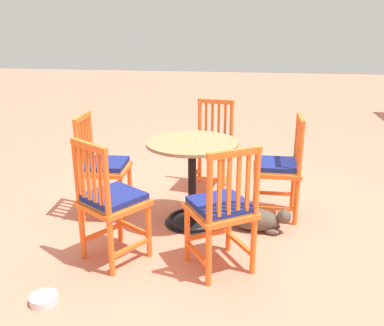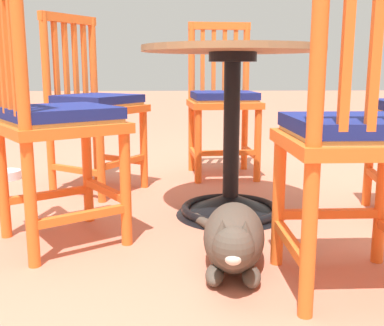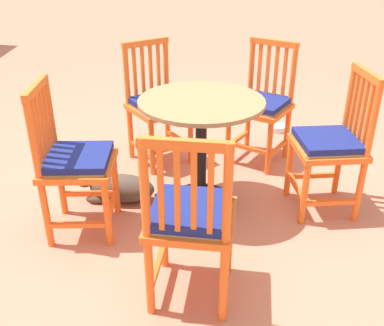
{
  "view_description": "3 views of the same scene",
  "coord_description": "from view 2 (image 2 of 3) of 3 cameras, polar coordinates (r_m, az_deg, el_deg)",
  "views": [
    {
      "loc": [
        3.26,
        0.41,
        1.64
      ],
      "look_at": [
        -0.12,
        -0.11,
        0.5
      ],
      "focal_mm": 39.09,
      "sensor_mm": 36.0,
      "label": 1
    },
    {
      "loc": [
        0.26,
        1.91,
        0.64
      ],
      "look_at": [
        0.19,
        0.06,
        0.27
      ],
      "focal_mm": 44.02,
      "sensor_mm": 36.0,
      "label": 2
    },
    {
      "loc": [
        -2.52,
        -0.0,
        1.62
      ],
      "look_at": [
        0.02,
        -0.04,
        0.3
      ],
      "focal_mm": 41.9,
      "sensor_mm": 36.0,
      "label": 3
    }
  ],
  "objects": [
    {
      "name": "orange_chair_facing_out",
      "position": [
        2.51,
        -11.85,
        6.8
      ],
      "size": [
        0.55,
        0.55,
        0.91
      ],
      "color": "orange",
      "rests_on": "ground_plane"
    },
    {
      "name": "pet_water_bowl",
      "position": [
        2.97,
        -21.61,
        -1.34
      ],
      "size": [
        0.17,
        0.17,
        0.05
      ],
      "primitive_type": "cylinder",
      "color": "silver",
      "rests_on": "ground_plane"
    },
    {
      "name": "orange_chair_tucked_in",
      "position": [
        1.75,
        -16.44,
        4.7
      ],
      "size": [
        0.55,
        0.55,
        0.91
      ],
      "color": "orange",
      "rests_on": "ground_plane"
    },
    {
      "name": "ground_plane",
      "position": [
        2.03,
        5.26,
        -6.99
      ],
      "size": [
        24.0,
        24.0,
        0.0
      ],
      "primitive_type": "plane",
      "color": "#C6755B"
    },
    {
      "name": "orange_chair_near_fence",
      "position": [
        1.38,
        19.48,
        2.82
      ],
      "size": [
        0.4,
        0.4,
        0.91
      ],
      "color": "orange",
      "rests_on": "ground_plane"
    },
    {
      "name": "tabby_cat",
      "position": [
        1.54,
        5.03,
        -9.2
      ],
      "size": [
        0.26,
        0.74,
        0.23
      ],
      "color": "#4C4238",
      "rests_on": "ground_plane"
    },
    {
      "name": "orange_chair_at_corner",
      "position": [
        2.81,
        3.75,
        7.48
      ],
      "size": [
        0.43,
        0.43,
        0.91
      ],
      "color": "orange",
      "rests_on": "ground_plane"
    },
    {
      "name": "cafe_table",
      "position": [
        2.04,
        4.76,
        1.39
      ],
      "size": [
        0.76,
        0.76,
        0.73
      ],
      "color": "black",
      "rests_on": "ground_plane"
    }
  ]
}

